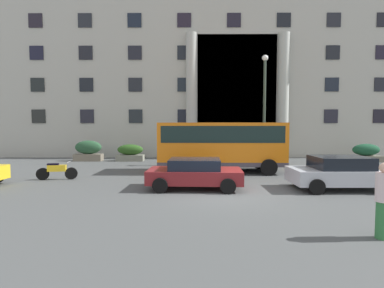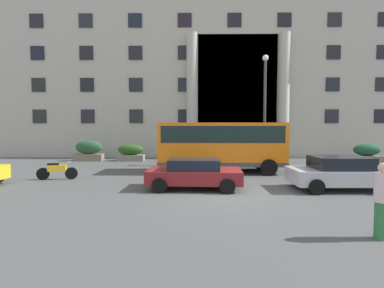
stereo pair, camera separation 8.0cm
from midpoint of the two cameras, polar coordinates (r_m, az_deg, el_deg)
name	(u,v)px [view 2 (the right image)]	position (r m, az deg, el deg)	size (l,w,h in m)	color
ground_plane	(225,195)	(11.62, 6.75, -10.08)	(80.00, 64.00, 0.12)	#474A49
office_building_facade	(207,73)	(29.21, 3.12, 13.98)	(35.84, 9.72, 15.92)	#AAAA9E
orange_minibus	(221,143)	(16.83, 5.92, 0.25)	(7.18, 2.86, 2.87)	orange
bus_stop_sign	(285,141)	(19.52, 18.05, 0.48)	(0.44, 0.08, 2.73)	#949413
hedge_planter_far_east	(131,153)	(22.59, -11.96, -1.74)	(2.06, 0.88, 1.28)	slate
hedge_planter_entrance_right	(89,151)	(23.47, -19.67, -1.32)	(2.12, 0.78, 1.58)	#716958
hedge_planter_west	(367,153)	(25.23, 31.45, -1.55)	(2.12, 0.99, 1.35)	#6B6858
parked_coupe_end	(194,173)	(12.35, 0.65, -5.78)	(4.05, 2.17, 1.28)	maroon
parked_compact_extra	(340,173)	(13.68, 27.41, -5.06)	(4.09, 2.13, 1.40)	#AFB4BC
scooter_by_planter	(199,170)	(14.61, 1.59, -5.17)	(1.95, 0.75, 0.89)	black
motorcycle_far_end	(56,171)	(15.94, -25.21, -4.79)	(1.95, 0.56, 0.89)	black
motorcycle_near_kerb	(352,171)	(16.48, 29.34, -4.63)	(2.03, 0.59, 0.89)	black
pedestrian_child_trailing	(382,201)	(8.24, 33.77, -9.32)	(0.36, 0.36, 1.82)	#2F723C
lamppost_plaza_centre	(265,101)	(20.27, 14.35, 8.18)	(0.40, 0.40, 7.45)	#303F31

